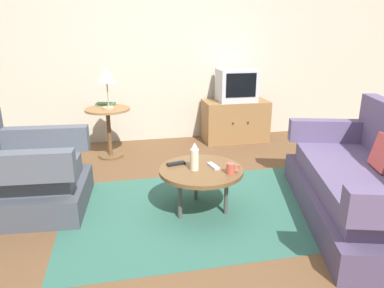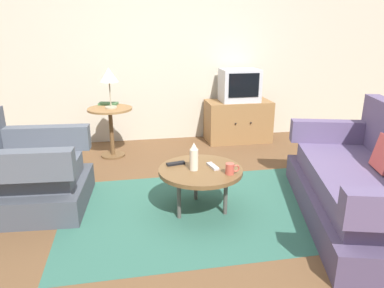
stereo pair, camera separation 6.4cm
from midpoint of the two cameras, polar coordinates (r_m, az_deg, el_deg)
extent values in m
plane|color=brown|center=(3.26, 0.25, -10.35)|extent=(16.00, 16.00, 0.00)
cube|color=#BCB29E|center=(5.11, -4.64, 15.73)|extent=(9.00, 0.12, 2.70)
cube|color=#2D5B4C|center=(3.23, 1.91, -10.64)|extent=(2.42, 1.61, 0.00)
cube|color=#3E424B|center=(3.53, -23.58, -7.46)|extent=(0.99, 0.93, 0.24)
cube|color=#4C515B|center=(3.45, -24.01, -4.30)|extent=(0.83, 0.64, 0.18)
cube|color=#4C515B|center=(3.06, -26.44, -3.20)|extent=(0.94, 0.21, 0.24)
cube|color=#4C515B|center=(3.72, -22.83, 0.82)|extent=(0.94, 0.21, 0.24)
cube|color=#4B3E5C|center=(3.37, 25.47, -9.00)|extent=(1.33, 2.00, 0.24)
cube|color=#5B4C70|center=(3.28, 25.96, -5.71)|extent=(1.12, 1.70, 0.18)
cube|color=#5B4C70|center=(3.98, 22.27, 1.87)|extent=(0.87, 0.37, 0.23)
cylinder|color=brown|center=(3.06, 1.99, -4.30)|extent=(0.73, 0.73, 0.04)
cylinder|color=#4C4742|center=(3.35, 1.17, -6.05)|extent=(0.04, 0.04, 0.37)
cylinder|color=#4C4742|center=(3.03, -1.51, -8.78)|extent=(0.04, 0.04, 0.37)
cylinder|color=#4C4742|center=(3.11, 6.04, -8.17)|extent=(0.04, 0.04, 0.37)
cylinder|color=olive|center=(4.48, -12.74, 5.53)|extent=(0.55, 0.55, 0.02)
cylinder|color=brown|center=(4.56, -12.47, 1.68)|extent=(0.05, 0.05, 0.60)
cylinder|color=brown|center=(4.64, -12.23, -1.75)|extent=(0.30, 0.30, 0.02)
cube|color=olive|center=(5.15, 7.76, 3.73)|extent=(0.91, 0.48, 0.58)
sphere|color=black|center=(4.88, 7.46, 3.29)|extent=(0.02, 0.02, 0.02)
sphere|color=black|center=(4.95, 9.87, 3.39)|extent=(0.02, 0.02, 0.02)
cube|color=#B7B7BC|center=(5.04, 8.04, 9.38)|extent=(0.53, 0.38, 0.45)
cube|color=black|center=(4.86, 8.78, 9.34)|extent=(0.42, 0.01, 0.32)
cylinder|color=#9E937A|center=(4.46, -12.54, 5.80)|extent=(0.15, 0.15, 0.02)
cylinder|color=#9E937A|center=(4.43, -12.68, 7.83)|extent=(0.02, 0.02, 0.30)
cone|color=beige|center=(4.40, -12.89, 10.84)|extent=(0.22, 0.22, 0.17)
cylinder|color=beige|center=(3.00, 0.93, -2.55)|extent=(0.07, 0.07, 0.19)
cone|color=beige|center=(2.96, 0.94, -0.32)|extent=(0.07, 0.07, 0.06)
cylinder|color=#B74C3D|center=(2.95, 6.74, -4.01)|extent=(0.07, 0.07, 0.09)
torus|color=#B74C3D|center=(2.96, 7.72, -3.93)|extent=(0.06, 0.01, 0.06)
cube|color=black|center=(3.14, -2.07, -3.17)|extent=(0.17, 0.08, 0.02)
cube|color=#B2B2B7|center=(3.09, 3.97, -3.60)|extent=(0.08, 0.17, 0.02)
cube|color=#3D663D|center=(4.69, -12.99, 6.38)|extent=(0.26, 0.18, 0.03)
camera|label=1|loc=(0.03, -89.43, 0.19)|focal=33.01mm
camera|label=2|loc=(0.03, 90.57, -0.19)|focal=33.01mm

